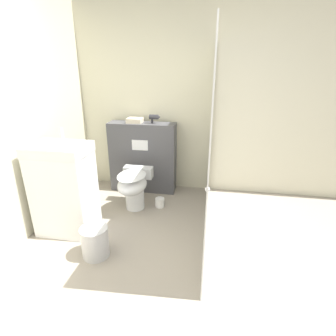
{
  "coord_description": "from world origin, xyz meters",
  "views": [
    {
      "loc": [
        0.48,
        -1.34,
        1.71
      ],
      "look_at": [
        0.02,
        1.36,
        0.64
      ],
      "focal_mm": 28.0,
      "sensor_mm": 36.0,
      "label": 1
    }
  ],
  "objects_px": {
    "hair_drier": "(154,117)",
    "waste_bin": "(95,242)",
    "toilet": "(134,186)",
    "sink_vanity": "(64,189)"
  },
  "relations": [
    {
      "from": "toilet",
      "to": "waste_bin",
      "type": "distance_m",
      "value": 0.95
    },
    {
      "from": "hair_drier",
      "to": "waste_bin",
      "type": "distance_m",
      "value": 1.79
    },
    {
      "from": "waste_bin",
      "to": "hair_drier",
      "type": "bearing_deg",
      "value": 80.43
    },
    {
      "from": "toilet",
      "to": "sink_vanity",
      "type": "xyz_separation_m",
      "value": [
        -0.58,
        -0.56,
        0.17
      ]
    },
    {
      "from": "sink_vanity",
      "to": "waste_bin",
      "type": "distance_m",
      "value": 0.69
    },
    {
      "from": "sink_vanity",
      "to": "waste_bin",
      "type": "xyz_separation_m",
      "value": [
        0.47,
        -0.36,
        -0.34
      ]
    },
    {
      "from": "toilet",
      "to": "hair_drier",
      "type": "relative_size",
      "value": 3.83
    },
    {
      "from": "hair_drier",
      "to": "waste_bin",
      "type": "xyz_separation_m",
      "value": [
        -0.26,
        -1.51,
        -0.92
      ]
    },
    {
      "from": "toilet",
      "to": "hair_drier",
      "type": "bearing_deg",
      "value": 76.19
    },
    {
      "from": "toilet",
      "to": "hair_drier",
      "type": "distance_m",
      "value": 0.96
    }
  ]
}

